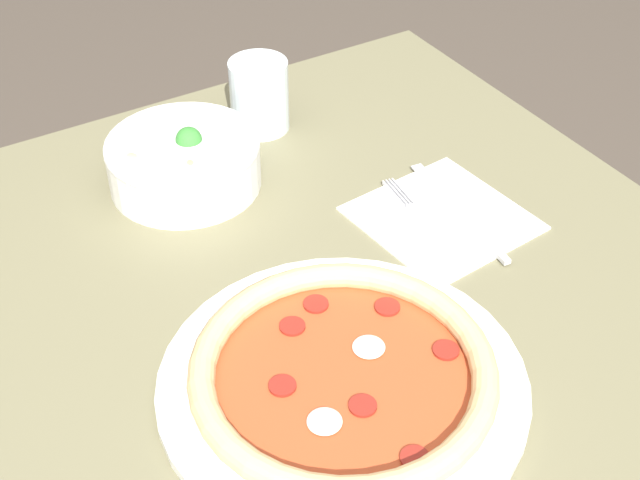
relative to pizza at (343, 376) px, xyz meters
name	(u,v)px	position (x,y,z in m)	size (l,w,h in m)	color
dining_table	(275,408)	(-0.03, 0.09, -0.13)	(1.02, 0.96, 0.74)	#706B4C
pizza	(343,376)	(0.00, 0.00, 0.00)	(0.35, 0.35, 0.04)	white
bowl	(183,160)	(0.01, 0.38, 0.02)	(0.19, 0.19, 0.08)	white
napkin	(442,218)	(0.24, 0.16, -0.02)	(0.19, 0.19, 0.00)	white
fork	(425,224)	(0.21, 0.16, -0.01)	(0.03, 0.18, 0.00)	silver
knife	(461,214)	(0.26, 0.15, -0.01)	(0.03, 0.20, 0.01)	silver
glass	(259,95)	(0.15, 0.44, 0.03)	(0.08, 0.08, 0.10)	silver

